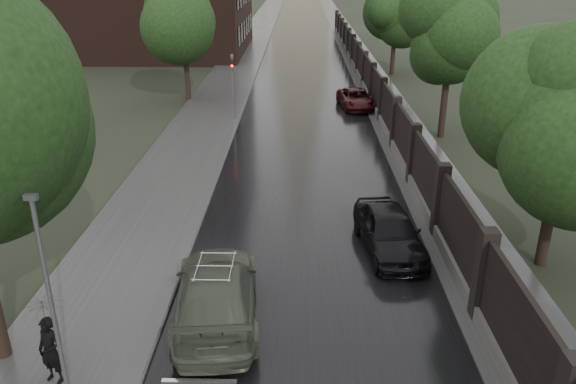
{
  "coord_description": "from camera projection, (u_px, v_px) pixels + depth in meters",
  "views": [
    {
      "loc": [
        -0.38,
        -8.07,
        9.2
      ],
      "look_at": [
        -0.74,
        10.3,
        1.5
      ],
      "focal_mm": 35.0,
      "sensor_mm": 36.0,
      "label": 1
    }
  ],
  "objects": [
    {
      "name": "fence_right",
      "position": [
        369.0,
        81.0,
        40.03
      ],
      "size": [
        0.45,
        75.72,
        2.7
      ],
      "color": "#383533",
      "rests_on": "ground"
    },
    {
      "name": "car_right_far",
      "position": [
        356.0,
        99.0,
        36.85
      ],
      "size": [
        2.54,
        4.6,
        1.22
      ],
      "primitive_type": "imported",
      "rotation": [
        0.0,
        0.0,
        0.12
      ],
      "color": "black",
      "rests_on": "ground"
    },
    {
      "name": "car_right_near",
      "position": [
        389.0,
        231.0,
        18.77
      ],
      "size": [
        2.32,
        4.61,
        1.51
      ],
      "primitive_type": "imported",
      "rotation": [
        0.0,
        0.0,
        0.13
      ],
      "color": "black",
      "rests_on": "ground"
    },
    {
      "name": "pedestrian_umbrella",
      "position": [
        44.0,
        317.0,
        12.31
      ],
      "size": [
        1.26,
        1.27,
        2.63
      ],
      "rotation": [
        0.0,
        0.0,
        -0.35
      ],
      "color": "black",
      "rests_on": "sidewalk_left"
    },
    {
      "name": "tree_right_c",
      "position": [
        396.0,
        14.0,
        45.82
      ],
      "size": [
        4.08,
        4.08,
        7.01
      ],
      "color": "black",
      "rests_on": "ground"
    },
    {
      "name": "traffic_light",
      "position": [
        233.0,
        82.0,
        33.19
      ],
      "size": [
        0.16,
        0.32,
        4.0
      ],
      "color": "#59595E",
      "rests_on": "ground"
    },
    {
      "name": "tree_right_b",
      "position": [
        450.0,
        46.0,
        29.23
      ],
      "size": [
        4.08,
        4.08,
        7.01
      ],
      "color": "black",
      "rests_on": "ground"
    },
    {
      "name": "lamp_post",
      "position": [
        51.0,
        304.0,
        11.44
      ],
      "size": [
        0.25,
        0.12,
        5.11
      ],
      "color": "#59595E",
      "rests_on": "ground"
    },
    {
      "name": "volga_sedan",
      "position": [
        216.0,
        293.0,
        15.21
      ],
      "size": [
        2.76,
        5.66,
        1.59
      ],
      "primitive_type": "imported",
      "rotation": [
        0.0,
        0.0,
        3.24
      ],
      "color": "#3E4336",
      "rests_on": "ground"
    },
    {
      "name": "tree_left_far",
      "position": [
        183.0,
        23.0,
        36.77
      ],
      "size": [
        4.25,
        4.25,
        7.39
      ],
      "color": "black",
      "rests_on": "ground"
    },
    {
      "name": "tree_right_a",
      "position": [
        569.0,
        116.0,
        16.32
      ],
      "size": [
        4.08,
        4.08,
        7.01
      ],
      "color": "black",
      "rests_on": "ground"
    }
  ]
}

